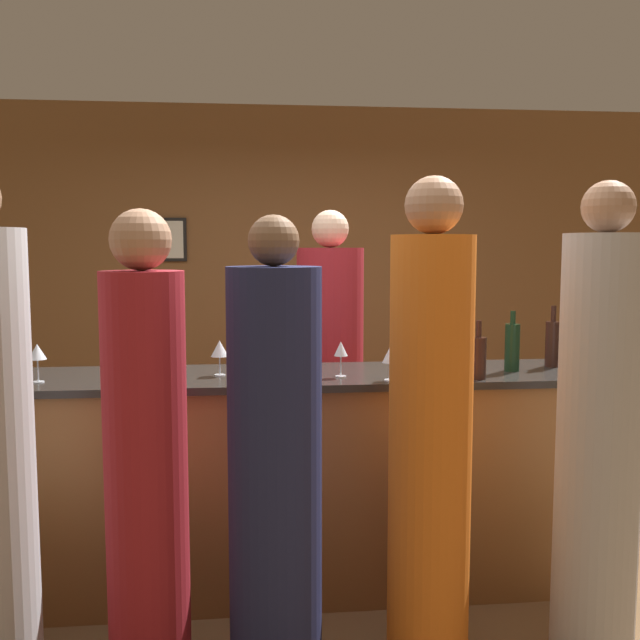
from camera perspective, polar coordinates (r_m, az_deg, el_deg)
The scene contains 18 objects.
ground_plane at distance 3.82m, azimuth -1.12°, elevation -20.42°, with size 14.00×14.00×0.00m, color brown.
back_wall at distance 5.75m, azimuth -3.10°, elevation 2.94°, with size 8.00×0.08×2.80m.
bar_counter at distance 3.61m, azimuth -1.13°, elevation -12.70°, with size 3.24×0.63×1.08m.
bartender at distance 4.21m, azimuth 0.80°, elevation -5.24°, with size 0.39×0.39×1.90m.
guest_0 at distance 3.09m, azimuth 21.40°, elevation -9.11°, with size 0.33×0.33×1.94m.
guest_1 at distance 2.85m, azimuth -13.73°, elevation -11.12°, with size 0.31×0.31×1.83m.
guest_2 at distance 2.94m, azimuth 8.81°, elevation -9.22°, with size 0.34×0.34×1.97m.
guest_4 at distance 2.79m, azimuth -3.61°, elevation -11.87°, with size 0.36×0.36×1.81m.
wine_bottle_0 at distance 3.85m, azimuth 18.11°, elevation -1.75°, with size 0.07×0.07×0.31m.
wine_bottle_1 at distance 3.39m, azimuth 12.54°, elevation -2.89°, with size 0.07×0.07×0.27m.
wine_bottle_2 at distance 3.65m, azimuth 15.12°, elevation -2.06°, with size 0.07×0.07×0.30m.
wine_glass_0 at distance 3.36m, azimuth 1.68°, elevation -2.42°, with size 0.07×0.07×0.17m.
wine_glass_1 at distance 3.46m, azimuth -21.69°, elevation -2.44°, with size 0.08×0.08×0.18m.
wine_glass_2 at distance 3.28m, azimuth 5.62°, elevation -2.86°, with size 0.07×0.07×0.16m.
wine_glass_3 at distance 3.39m, azimuth -23.30°, elevation -2.64°, with size 0.08×0.08×0.18m.
wine_glass_4 at distance 3.38m, azimuth -1.98°, elevation -2.39°, with size 0.06×0.06×0.17m.
wine_glass_5 at distance 3.44m, azimuth -4.17°, elevation -2.14°, with size 0.07×0.07×0.18m.
wine_glass_6 at distance 3.43m, azimuth -8.04°, elevation -2.32°, with size 0.08×0.08×0.17m.
Camera 1 is at (-0.28, -3.41, 1.68)m, focal length 40.00 mm.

